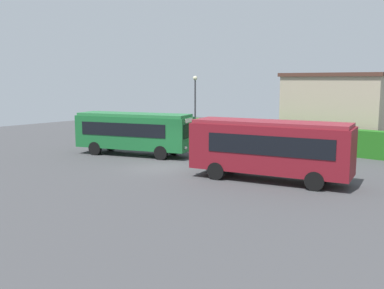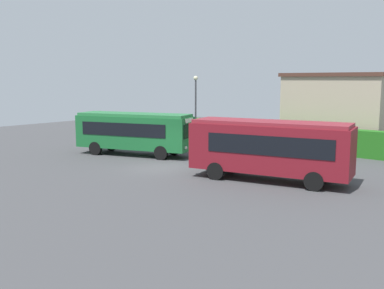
{
  "view_description": "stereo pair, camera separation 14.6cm",
  "coord_description": "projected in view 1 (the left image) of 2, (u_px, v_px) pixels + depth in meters",
  "views": [
    {
      "loc": [
        19.28,
        -20.1,
        5.6
      ],
      "look_at": [
        1.19,
        1.82,
        1.42
      ],
      "focal_mm": 41.42,
      "sensor_mm": 36.0,
      "label": 1
    },
    {
      "loc": [
        19.4,
        -20.01,
        5.6
      ],
      "look_at": [
        1.19,
        1.82,
        1.42
      ],
      "focal_mm": 41.42,
      "sensor_mm": 36.0,
      "label": 2
    }
  ],
  "objects": [
    {
      "name": "bus_green",
      "position": [
        134.0,
        131.0,
        32.86
      ],
      "size": [
        9.1,
        4.95,
        3.13
      ],
      "rotation": [
        0.0,
        0.0,
        0.31
      ],
      "color": "#19602D",
      "rests_on": "ground_plane"
    },
    {
      "name": "person_right",
      "position": [
        244.0,
        157.0,
        27.19
      ],
      "size": [
        0.39,
        0.53,
        1.71
      ],
      "rotation": [
        0.0,
        0.0,
        0.31
      ],
      "color": "#4C6B47",
      "rests_on": "ground_plane"
    },
    {
      "name": "person_left",
      "position": [
        185.0,
        141.0,
        34.29
      ],
      "size": [
        0.5,
        0.46,
        1.68
      ],
      "rotation": [
        0.0,
        0.0,
        5.34
      ],
      "color": "#4C6B47",
      "rests_on": "ground_plane"
    },
    {
      "name": "bus_maroon",
      "position": [
        270.0,
        147.0,
        24.46
      ],
      "size": [
        9.16,
        4.3,
        3.34
      ],
      "rotation": [
        0.0,
        0.0,
        3.35
      ],
      "color": "maroon",
      "rests_on": "ground_plane"
    },
    {
      "name": "depot_building",
      "position": [
        344.0,
        109.0,
        37.61
      ],
      "size": [
        8.4,
        8.18,
        6.13
      ],
      "color": "tan",
      "rests_on": "ground_plane"
    },
    {
      "name": "person_center",
      "position": [
        245.0,
        152.0,
        28.37
      ],
      "size": [
        0.41,
        0.27,
        1.82
      ],
      "rotation": [
        0.0,
        0.0,
        1.56
      ],
      "color": "silver",
      "rests_on": "ground_plane"
    },
    {
      "name": "lamppost",
      "position": [
        195.0,
        103.0,
        36.81
      ],
      "size": [
        0.36,
        0.36,
        5.9
      ],
      "color": "#38383D",
      "rests_on": "ground_plane"
    },
    {
      "name": "hedge_row",
      "position": [
        260.0,
        134.0,
        37.51
      ],
      "size": [
        44.0,
        1.01,
        1.97
      ],
      "primitive_type": "cube",
      "color": "#21651A",
      "rests_on": "ground_plane"
    },
    {
      "name": "ground_plane",
      "position": [
        160.0,
        168.0,
        28.3
      ],
      "size": [
        64.0,
        64.0,
        0.0
      ],
      "primitive_type": "plane",
      "color": "#424244"
    }
  ]
}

